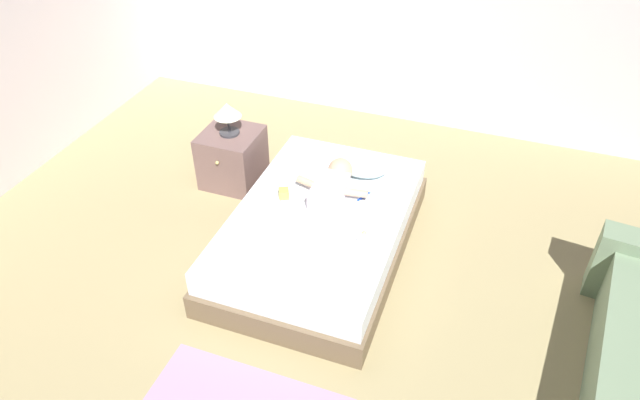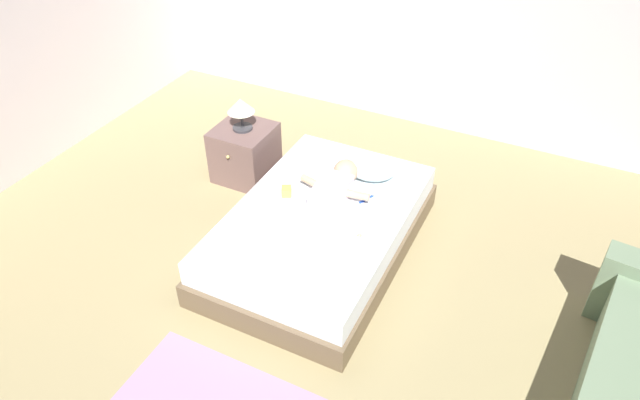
{
  "view_description": "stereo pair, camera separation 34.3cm",
  "coord_description": "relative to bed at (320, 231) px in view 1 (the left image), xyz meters",
  "views": [
    {
      "loc": [
        0.92,
        -2.22,
        2.96
      ],
      "look_at": [
        -0.17,
        0.79,
        0.48
      ],
      "focal_mm": 32.26,
      "sensor_mm": 36.0,
      "label": 1
    },
    {
      "loc": [
        1.24,
        -2.08,
        2.96
      ],
      "look_at": [
        -0.17,
        0.79,
        0.48
      ],
      "focal_mm": 32.26,
      "sensor_mm": 36.0,
      "label": 2
    }
  ],
  "objects": [
    {
      "name": "lamp",
      "position": [
        -1.01,
        0.59,
        0.5
      ],
      "size": [
        0.23,
        0.23,
        0.28
      ],
      "color": "#333338",
      "rests_on": "nightstand"
    },
    {
      "name": "bed",
      "position": [
        0.0,
        0.0,
        0.0
      ],
      "size": [
        1.21,
        1.85,
        0.38
      ],
      "color": "brown",
      "rests_on": "ground_plane"
    },
    {
      "name": "nightstand",
      "position": [
        -1.01,
        0.59,
        0.05
      ],
      "size": [
        0.47,
        0.5,
        0.48
      ],
      "color": "brown",
      "rests_on": "ground_plane"
    },
    {
      "name": "toothbrush",
      "position": [
        0.25,
        0.28,
        0.2
      ],
      "size": [
        0.07,
        0.15,
        0.02
      ],
      "color": "blue",
      "rests_on": "bed"
    },
    {
      "name": "pillow",
      "position": [
        0.15,
        0.58,
        0.26
      ],
      "size": [
        0.4,
        0.33,
        0.14
      ],
      "color": "silver",
      "rests_on": "bed"
    },
    {
      "name": "ground_plane",
      "position": [
        0.17,
        -0.79,
        -0.19
      ],
      "size": [
        8.0,
        8.0,
        0.0
      ],
      "primitive_type": "plane",
      "color": "#9B8C5F"
    },
    {
      "name": "baby_bottle",
      "position": [
        0.38,
        -0.17,
        0.22
      ],
      "size": [
        0.08,
        0.12,
        0.07
      ],
      "color": "white",
      "rests_on": "bed"
    },
    {
      "name": "toy_block",
      "position": [
        -0.3,
        0.06,
        0.23
      ],
      "size": [
        0.1,
        0.1,
        0.07
      ],
      "color": "#DECB4B",
      "rests_on": "bed"
    },
    {
      "name": "baby",
      "position": [
        0.02,
        0.22,
        0.27
      ],
      "size": [
        0.55,
        0.7,
        0.19
      ],
      "color": "white",
      "rests_on": "bed"
    }
  ]
}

